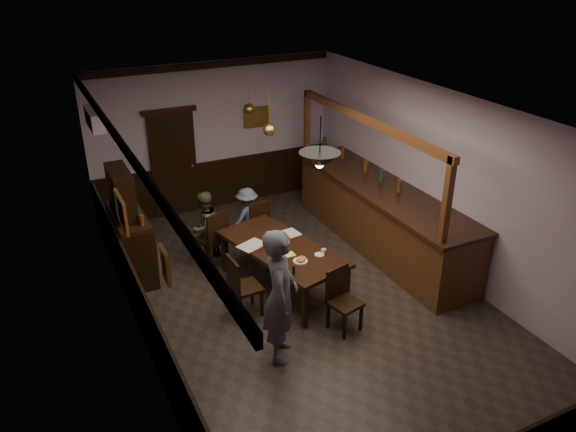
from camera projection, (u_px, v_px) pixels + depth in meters
room at (308, 214)px, 8.04m from camera, size 5.01×8.01×3.01m
dining_table at (282, 250)px, 8.74m from camera, size 1.49×2.37×0.75m
chair_far_left at (214, 236)px, 9.41m from camera, size 0.57×0.57×1.03m
chair_far_right at (256, 223)px, 9.94m from camera, size 0.50×0.50×0.98m
chair_near at (342, 296)px, 7.90m from camera, size 0.49×0.49×0.94m
chair_side at (241, 284)px, 8.14m from camera, size 0.44×0.44×0.98m
person_standing at (280, 296)px, 7.16m from camera, size 0.71×0.81×1.88m
person_seated_left at (204, 227)px, 9.57m from camera, size 0.78×0.73×1.27m
person_seated_right at (247, 217)px, 10.13m from camera, size 0.81×0.64×1.10m
newspaper_left at (252, 245)px, 8.74m from camera, size 0.50×0.43×0.01m
newspaper_right at (286, 234)px, 9.07m from camera, size 0.46×0.35×0.01m
napkin at (290, 254)px, 8.49m from camera, size 0.18×0.18×0.00m
saucer at (319, 255)px, 8.47m from camera, size 0.15×0.15×0.01m
coffee_cup at (324, 251)px, 8.48m from camera, size 0.10×0.10×0.07m
pastry_plate at (300, 261)px, 8.30m from camera, size 0.22×0.22×0.01m
pastry_ring_a at (301, 260)px, 8.27m from camera, size 0.13×0.13×0.04m
pastry_ring_b at (302, 258)px, 8.31m from camera, size 0.13×0.13×0.04m
soda_can at (286, 244)px, 8.67m from camera, size 0.07×0.07×0.12m
beer_glass at (267, 244)px, 8.59m from camera, size 0.06×0.06×0.20m
water_glass at (288, 240)px, 8.76m from camera, size 0.06×0.06×0.15m
pepper_mill at (294, 270)px, 7.95m from camera, size 0.04×0.04×0.14m
sideboard at (130, 233)px, 9.14m from camera, size 0.50×1.40×1.85m
bar_counter at (381, 216)px, 10.00m from camera, size 1.03×4.41×2.47m
door_back at (174, 165)px, 11.07m from camera, size 0.90×0.06×2.10m
ac_unit at (94, 119)px, 9.03m from camera, size 0.20×0.85×0.30m
picture_left_small at (165, 265)px, 5.49m from camera, size 0.04×0.28×0.36m
picture_left_large at (122, 212)px, 7.63m from camera, size 0.04×0.62×0.48m
picture_back at (257, 117)px, 11.47m from camera, size 0.55×0.04×0.42m
pendant_iron at (320, 160)px, 7.43m from camera, size 0.56×0.56×0.71m
pendant_brass_mid at (269, 130)px, 8.99m from camera, size 0.20×0.20×0.81m
pendant_brass_far at (249, 109)px, 10.15m from camera, size 0.20×0.20×0.81m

